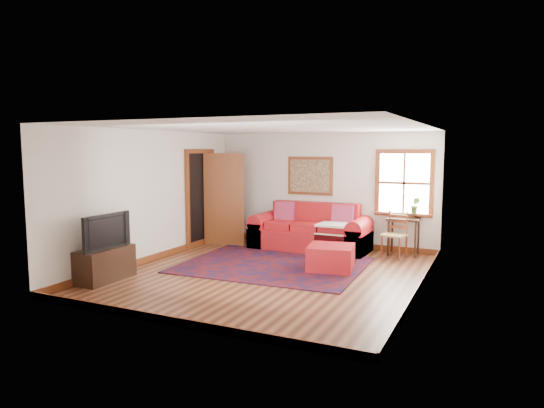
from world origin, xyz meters
The scene contains 13 objects.
ground centered at (0.00, 0.00, 0.00)m, with size 5.50×5.50×0.00m, color #431F12.
room_envelope centered at (0.00, 0.02, 1.65)m, with size 5.04×5.54×2.52m.
window centered at (1.78, 2.70, 1.31)m, with size 1.18×0.20×1.38m.
doorway centered at (-2.21, 1.78, 1.07)m, with size 0.89×1.08×2.14m.
framed_artwork centered at (-0.30, 2.71, 1.55)m, with size 1.05×0.07×0.85m.
persian_rug centered at (-0.22, 0.58, 0.01)m, with size 3.25×2.60×0.02m, color #550E0C.
red_leather_sofa centered at (-0.10, 2.26, 0.33)m, with size 2.51×1.04×0.98m.
red_ottoman centered at (0.87, 0.71, 0.22)m, with size 0.78×0.78×0.44m, color #AF161D.
side_table centered at (1.80, 2.53, 0.63)m, with size 0.63×0.47×0.76m.
ladder_back_chair centered at (1.70, 2.21, 0.49)m, with size 0.50×0.49×0.91m.
media_cabinet centered at (-2.26, -1.52, 0.27)m, with size 0.44×0.99×0.54m, color #321B10.
television centered at (-2.24, -1.58, 0.83)m, with size 1.00×0.13×0.57m, color black.
candle_hurricane centered at (-2.21, -1.14, 0.63)m, with size 0.12×0.12×0.18m.
Camera 1 is at (3.49, -7.38, 2.15)m, focal length 32.00 mm.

